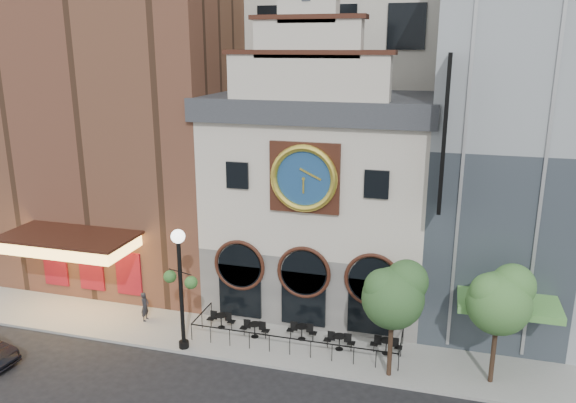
{
  "coord_description": "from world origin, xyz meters",
  "views": [
    {
      "loc": [
        6.68,
        -22.63,
        14.94
      ],
      "look_at": [
        -1.46,
        6.0,
        6.64
      ],
      "focal_mm": 35.0,
      "sensor_mm": 36.0,
      "label": 1
    }
  ],
  "objects_px": {
    "bistro_2": "(302,331)",
    "lamppost": "(180,276)",
    "bistro_0": "(221,320)",
    "bistro_1": "(255,329)",
    "pedestrian": "(145,306)",
    "tree_left": "(394,293)",
    "bistro_4": "(386,345)",
    "bistro_3": "(339,341)",
    "tree_right": "(500,298)"
  },
  "relations": [
    {
      "from": "lamppost",
      "to": "tree_left",
      "type": "distance_m",
      "value": 10.33
    },
    {
      "from": "tree_left",
      "to": "tree_right",
      "type": "height_order",
      "value": "tree_right"
    },
    {
      "from": "bistro_4",
      "to": "lamppost",
      "type": "relative_size",
      "value": 0.25
    },
    {
      "from": "bistro_1",
      "to": "pedestrian",
      "type": "height_order",
      "value": "pedestrian"
    },
    {
      "from": "pedestrian",
      "to": "tree_right",
      "type": "distance_m",
      "value": 18.52
    },
    {
      "from": "bistro_3",
      "to": "bistro_4",
      "type": "distance_m",
      "value": 2.32
    },
    {
      "from": "bistro_0",
      "to": "bistro_2",
      "type": "distance_m",
      "value": 4.52
    },
    {
      "from": "bistro_4",
      "to": "bistro_2",
      "type": "bearing_deg",
      "value": 176.9
    },
    {
      "from": "tree_left",
      "to": "pedestrian",
      "type": "bearing_deg",
      "value": 172.94
    },
    {
      "from": "bistro_3",
      "to": "lamppost",
      "type": "xyz_separation_m",
      "value": [
        -7.62,
        -1.97,
        3.44
      ]
    },
    {
      "from": "pedestrian",
      "to": "tree_left",
      "type": "distance_m",
      "value": 14.17
    },
    {
      "from": "lamppost",
      "to": "pedestrian",
      "type": "bearing_deg",
      "value": 164.03
    },
    {
      "from": "bistro_4",
      "to": "tree_left",
      "type": "relative_size",
      "value": 0.28
    },
    {
      "from": "bistro_2",
      "to": "tree_right",
      "type": "distance_m",
      "value": 10.06
    },
    {
      "from": "bistro_1",
      "to": "pedestrian",
      "type": "relative_size",
      "value": 0.95
    },
    {
      "from": "lamppost",
      "to": "tree_left",
      "type": "height_order",
      "value": "lamppost"
    },
    {
      "from": "lamppost",
      "to": "tree_right",
      "type": "height_order",
      "value": "lamppost"
    },
    {
      "from": "lamppost",
      "to": "tree_right",
      "type": "bearing_deg",
      "value": 20.49
    },
    {
      "from": "bistro_2",
      "to": "bistro_4",
      "type": "relative_size",
      "value": 1.0
    },
    {
      "from": "bistro_2",
      "to": "tree_right",
      "type": "relative_size",
      "value": 0.28
    },
    {
      "from": "bistro_0",
      "to": "bistro_2",
      "type": "height_order",
      "value": "same"
    },
    {
      "from": "bistro_1",
      "to": "tree_left",
      "type": "relative_size",
      "value": 0.28
    },
    {
      "from": "bistro_4",
      "to": "pedestrian",
      "type": "height_order",
      "value": "pedestrian"
    },
    {
      "from": "bistro_3",
      "to": "pedestrian",
      "type": "relative_size",
      "value": 0.95
    },
    {
      "from": "bistro_0",
      "to": "tree_left",
      "type": "relative_size",
      "value": 0.28
    },
    {
      "from": "tree_left",
      "to": "lamppost",
      "type": "bearing_deg",
      "value": -177.72
    },
    {
      "from": "bistro_2",
      "to": "lamppost",
      "type": "height_order",
      "value": "lamppost"
    },
    {
      "from": "pedestrian",
      "to": "tree_left",
      "type": "height_order",
      "value": "tree_left"
    },
    {
      "from": "bistro_1",
      "to": "bistro_2",
      "type": "relative_size",
      "value": 1.0
    },
    {
      "from": "bistro_0",
      "to": "bistro_1",
      "type": "relative_size",
      "value": 1.0
    },
    {
      "from": "bistro_2",
      "to": "bistro_3",
      "type": "height_order",
      "value": "same"
    },
    {
      "from": "bistro_3",
      "to": "tree_right",
      "type": "height_order",
      "value": "tree_right"
    },
    {
      "from": "lamppost",
      "to": "tree_left",
      "type": "bearing_deg",
      "value": 18.38
    },
    {
      "from": "bistro_1",
      "to": "bistro_4",
      "type": "xyz_separation_m",
      "value": [
        6.82,
        0.2,
        0.0
      ]
    },
    {
      "from": "bistro_2",
      "to": "pedestrian",
      "type": "height_order",
      "value": "pedestrian"
    },
    {
      "from": "bistro_1",
      "to": "lamppost",
      "type": "xyz_separation_m",
      "value": [
        -3.11,
        -1.99,
        3.44
      ]
    },
    {
      "from": "bistro_4",
      "to": "tree_right",
      "type": "bearing_deg",
      "value": -12.06
    },
    {
      "from": "bistro_0",
      "to": "lamppost",
      "type": "distance_m",
      "value": 4.34
    },
    {
      "from": "bistro_3",
      "to": "tree_left",
      "type": "height_order",
      "value": "tree_left"
    },
    {
      "from": "tree_left",
      "to": "bistro_1",
      "type": "bearing_deg",
      "value": 167.64
    },
    {
      "from": "bistro_1",
      "to": "pedestrian",
      "type": "distance_m",
      "value": 6.48
    },
    {
      "from": "tree_right",
      "to": "bistro_3",
      "type": "bearing_deg",
      "value": 173.47
    },
    {
      "from": "bistro_2",
      "to": "pedestrian",
      "type": "distance_m",
      "value": 8.92
    },
    {
      "from": "pedestrian",
      "to": "bistro_1",
      "type": "bearing_deg",
      "value": -92.59
    },
    {
      "from": "lamppost",
      "to": "tree_left",
      "type": "relative_size",
      "value": 1.12
    },
    {
      "from": "bistro_0",
      "to": "tree_left",
      "type": "bearing_deg",
      "value": -12.31
    },
    {
      "from": "bistro_1",
      "to": "tree_right",
      "type": "xyz_separation_m",
      "value": [
        11.72,
        -0.85,
        3.67
      ]
    },
    {
      "from": "bistro_3",
      "to": "tree_left",
      "type": "relative_size",
      "value": 0.28
    },
    {
      "from": "bistro_2",
      "to": "pedestrian",
      "type": "xyz_separation_m",
      "value": [
        -8.91,
        -0.32,
        0.37
      ]
    },
    {
      "from": "tree_left",
      "to": "tree_right",
      "type": "distance_m",
      "value": 4.58
    }
  ]
}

